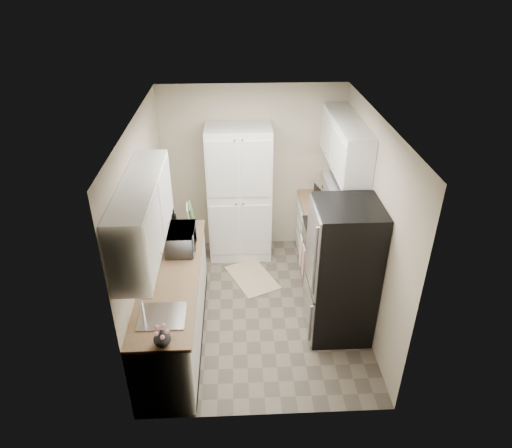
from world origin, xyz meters
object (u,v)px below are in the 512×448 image
electric_range (330,259)px  refrigerator (342,272)px  pantry_cabinet (239,194)px  microwave (181,239)px  wine_bottle (174,220)px  toaster_oven (330,193)px

electric_range → refrigerator: (-0.03, -0.80, 0.37)m
pantry_cabinet → microwave: 1.46m
refrigerator → microwave: (-1.85, 0.45, 0.21)m
microwave → wine_bottle: 0.50m
toaster_oven → refrigerator: bearing=-108.0°
refrigerator → toaster_oven: 1.65m
electric_range → microwave: bearing=-169.6°
pantry_cabinet → electric_range: bearing=-38.2°
microwave → pantry_cabinet: bearing=-29.1°
electric_range → microwave: (-1.88, -0.35, 0.58)m
toaster_oven → pantry_cabinet: bearing=163.0°
refrigerator → pantry_cabinet: bearing=123.5°
pantry_cabinet → wine_bottle: bearing=-136.7°
wine_bottle → toaster_oven: size_ratio=0.62×
pantry_cabinet → microwave: (-0.71, -1.27, 0.06)m
pantry_cabinet → refrigerator: bearing=-56.5°
refrigerator → microwave: bearing=166.3°
microwave → wine_bottle: (-0.13, 0.48, -0.01)m
microwave → wine_bottle: microwave is taller
refrigerator → wine_bottle: bearing=154.9°
refrigerator → wine_bottle: (-1.98, 0.93, 0.20)m
electric_range → microwave: 2.00m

